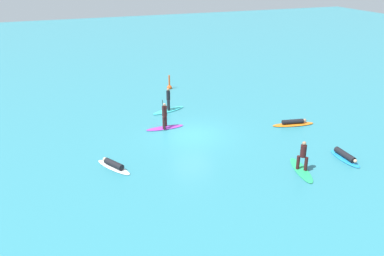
{
  "coord_description": "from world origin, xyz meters",
  "views": [
    {
      "loc": [
        -8.79,
        -23.18,
        10.76
      ],
      "look_at": [
        0.0,
        0.0,
        0.5
      ],
      "focal_mm": 38.53,
      "sensor_mm": 36.0,
      "label": 1
    }
  ],
  "objects_px": {
    "surfer_on_orange_board": "(293,123)",
    "surfer_on_blue_board": "(345,156)",
    "surfer_on_green_board": "(302,164)",
    "marker_buoy": "(169,86)",
    "surfer_on_teal_board": "(169,106)",
    "surfer_on_white_board": "(113,165)",
    "surfer_on_purple_board": "(165,121)"
  },
  "relations": [
    {
      "from": "surfer_on_purple_board",
      "to": "marker_buoy",
      "type": "relative_size",
      "value": 1.99
    },
    {
      "from": "surfer_on_white_board",
      "to": "surfer_on_blue_board",
      "type": "distance_m",
      "value": 13.24
    },
    {
      "from": "surfer_on_purple_board",
      "to": "surfer_on_orange_board",
      "type": "bearing_deg",
      "value": 162.05
    },
    {
      "from": "surfer_on_orange_board",
      "to": "surfer_on_green_board",
      "type": "bearing_deg",
      "value": -110.01
    },
    {
      "from": "surfer_on_white_board",
      "to": "surfer_on_green_board",
      "type": "xyz_separation_m",
      "value": [
        9.53,
        -3.99,
        0.27
      ]
    },
    {
      "from": "surfer_on_teal_board",
      "to": "surfer_on_orange_board",
      "type": "bearing_deg",
      "value": -58.38
    },
    {
      "from": "surfer_on_green_board",
      "to": "surfer_on_blue_board",
      "type": "xyz_separation_m",
      "value": [
        3.19,
        0.31,
        -0.27
      ]
    },
    {
      "from": "marker_buoy",
      "to": "surfer_on_orange_board",
      "type": "bearing_deg",
      "value": -64.3
    },
    {
      "from": "surfer_on_teal_board",
      "to": "surfer_on_purple_board",
      "type": "height_order",
      "value": "surfer_on_purple_board"
    },
    {
      "from": "surfer_on_teal_board",
      "to": "surfer_on_white_board",
      "type": "height_order",
      "value": "surfer_on_teal_board"
    },
    {
      "from": "surfer_on_white_board",
      "to": "surfer_on_green_board",
      "type": "height_order",
      "value": "surfer_on_green_board"
    },
    {
      "from": "surfer_on_orange_board",
      "to": "marker_buoy",
      "type": "relative_size",
      "value": 2.29
    },
    {
      "from": "surfer_on_orange_board",
      "to": "surfer_on_blue_board",
      "type": "bearing_deg",
      "value": -81.87
    },
    {
      "from": "surfer_on_teal_board",
      "to": "marker_buoy",
      "type": "bearing_deg",
      "value": 51.96
    },
    {
      "from": "marker_buoy",
      "to": "surfer_on_white_board",
      "type": "bearing_deg",
      "value": -119.71
    },
    {
      "from": "surfer_on_purple_board",
      "to": "surfer_on_teal_board",
      "type": "bearing_deg",
      "value": -112.82
    },
    {
      "from": "surfer_on_orange_board",
      "to": "surfer_on_green_board",
      "type": "distance_m",
      "value": 6.75
    },
    {
      "from": "surfer_on_orange_board",
      "to": "surfer_on_white_board",
      "type": "distance_m",
      "value": 13.03
    },
    {
      "from": "surfer_on_green_board",
      "to": "marker_buoy",
      "type": "distance_m",
      "value": 17.22
    },
    {
      "from": "surfer_on_teal_board",
      "to": "surfer_on_blue_board",
      "type": "height_order",
      "value": "surfer_on_teal_board"
    },
    {
      "from": "surfer_on_orange_board",
      "to": "surfer_on_white_board",
      "type": "bearing_deg",
      "value": -161.85
    },
    {
      "from": "surfer_on_white_board",
      "to": "marker_buoy",
      "type": "bearing_deg",
      "value": -58.26
    },
    {
      "from": "surfer_on_green_board",
      "to": "marker_buoy",
      "type": "xyz_separation_m",
      "value": [
        -2.05,
        17.1,
        -0.22
      ]
    },
    {
      "from": "surfer_on_orange_board",
      "to": "surfer_on_blue_board",
      "type": "distance_m",
      "value": 5.53
    },
    {
      "from": "surfer_on_teal_board",
      "to": "marker_buoy",
      "type": "height_order",
      "value": "surfer_on_teal_board"
    },
    {
      "from": "surfer_on_green_board",
      "to": "surfer_on_purple_board",
      "type": "height_order",
      "value": "surfer_on_purple_board"
    },
    {
      "from": "surfer_on_teal_board",
      "to": "surfer_on_orange_board",
      "type": "relative_size",
      "value": 0.95
    },
    {
      "from": "surfer_on_blue_board",
      "to": "surfer_on_orange_board",
      "type": "bearing_deg",
      "value": -179.81
    },
    {
      "from": "surfer_on_white_board",
      "to": "surfer_on_orange_board",
      "type": "bearing_deg",
      "value": -110.38
    },
    {
      "from": "surfer_on_orange_board",
      "to": "surfer_on_blue_board",
      "type": "height_order",
      "value": "surfer_on_blue_board"
    },
    {
      "from": "surfer_on_green_board",
      "to": "marker_buoy",
      "type": "relative_size",
      "value": 2.23
    },
    {
      "from": "surfer_on_teal_board",
      "to": "surfer_on_blue_board",
      "type": "relative_size",
      "value": 1.18
    }
  ]
}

